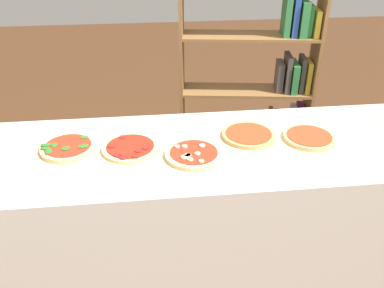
% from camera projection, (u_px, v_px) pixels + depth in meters
% --- Properties ---
extents(counter, '(2.50, 0.68, 0.92)m').
position_uv_depth(counter, '(192.00, 228.00, 1.99)').
color(counter, beige).
rests_on(counter, ground_plane).
extents(parchment_paper, '(2.08, 0.47, 0.00)m').
position_uv_depth(parchment_paper, '(192.00, 148.00, 1.76)').
color(parchment_paper, tan).
rests_on(parchment_paper, counter).
extents(pizza_spinach_0, '(0.23, 0.23, 0.03)m').
position_uv_depth(pizza_spinach_0, '(68.00, 148.00, 1.74)').
color(pizza_spinach_0, '#E5C17F').
rests_on(pizza_spinach_0, parchment_paper).
extents(pizza_pepperoni_1, '(0.24, 0.24, 0.02)m').
position_uv_depth(pizza_pepperoni_1, '(130.00, 148.00, 1.74)').
color(pizza_pepperoni_1, '#E5C17F').
rests_on(pizza_pepperoni_1, parchment_paper).
extents(pizza_mushroom_2, '(0.24, 0.24, 0.03)m').
position_uv_depth(pizza_mushroom_2, '(194.00, 154.00, 1.69)').
color(pizza_mushroom_2, '#E5C17F').
rests_on(pizza_mushroom_2, parchment_paper).
extents(pizza_plain_3, '(0.24, 0.24, 0.02)m').
position_uv_depth(pizza_plain_3, '(249.00, 135.00, 1.84)').
color(pizza_plain_3, tan).
rests_on(pizza_plain_3, parchment_paper).
extents(pizza_plain_4, '(0.23, 0.23, 0.02)m').
position_uv_depth(pizza_plain_4, '(309.00, 137.00, 1.82)').
color(pizza_plain_4, '#DBB26B').
rests_on(pizza_plain_4, parchment_paper).
extents(bookshelf, '(0.90, 0.36, 1.49)m').
position_uv_depth(bookshelf, '(265.00, 92.00, 2.74)').
color(bookshelf, brown).
rests_on(bookshelf, ground_plane).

